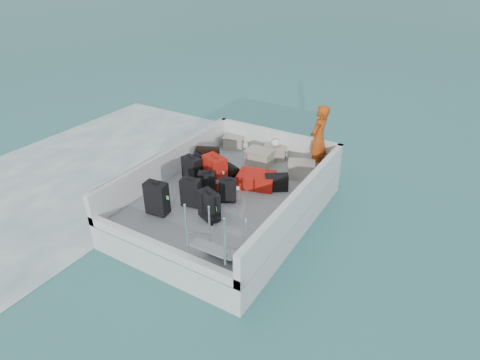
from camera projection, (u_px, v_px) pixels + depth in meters
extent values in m
plane|color=#1D6563|center=(230.00, 216.00, 9.52)|extent=(160.00, 160.00, 0.00)
plane|color=white|center=(91.00, 168.00, 11.68)|extent=(10.00, 10.00, 0.00)
cube|color=silver|center=(229.00, 205.00, 9.37)|extent=(3.60, 5.00, 0.60)
cube|color=slate|center=(229.00, 194.00, 9.22)|extent=(3.30, 4.70, 0.02)
cube|color=silver|center=(170.00, 163.00, 9.82)|extent=(0.14, 5.00, 0.70)
cube|color=silver|center=(300.00, 202.00, 8.27)|extent=(0.14, 5.00, 0.70)
cube|color=silver|center=(277.00, 143.00, 10.86)|extent=(3.60, 0.14, 0.70)
cube|color=silver|center=(158.00, 248.00, 7.35)|extent=(3.60, 0.14, 0.20)
cylinder|color=silver|center=(168.00, 148.00, 9.63)|extent=(0.04, 4.80, 0.04)
cube|color=black|center=(157.00, 199.00, 8.35)|extent=(0.50, 0.32, 0.73)
cube|color=black|center=(192.00, 171.00, 9.46)|extent=(0.51, 0.36, 0.69)
cube|color=black|center=(202.00, 164.00, 9.99)|extent=(0.36, 0.23, 0.51)
cube|color=black|center=(191.00, 193.00, 8.64)|extent=(0.47, 0.34, 0.64)
cube|color=black|center=(207.00, 184.00, 9.03)|extent=(0.45, 0.39, 0.57)
cube|color=red|center=(215.00, 172.00, 9.35)|extent=(0.63, 0.49, 0.76)
cube|color=black|center=(209.00, 206.00, 8.18)|extent=(0.53, 0.43, 0.64)
cube|color=black|center=(227.00, 191.00, 8.81)|extent=(0.44, 0.38, 0.54)
cube|color=red|center=(256.00, 180.00, 9.44)|extent=(0.98, 0.77, 0.34)
cube|color=#A0998B|center=(234.00, 143.00, 11.34)|extent=(0.64, 0.53, 0.33)
cube|color=#A0998B|center=(260.00, 158.00, 10.42)|extent=(0.64, 0.45, 0.39)
cube|color=#A0998B|center=(275.00, 153.00, 10.75)|extent=(0.65, 0.54, 0.34)
cube|color=#A0998B|center=(301.00, 170.00, 9.84)|extent=(0.73, 0.62, 0.37)
ellipsoid|color=gold|center=(316.00, 172.00, 9.91)|extent=(0.28, 0.26, 0.22)
ellipsoid|color=white|center=(275.00, 144.00, 10.62)|extent=(0.24, 0.24, 0.18)
imported|color=#EC5716|center=(318.00, 139.00, 9.81)|extent=(0.46, 0.67, 1.72)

